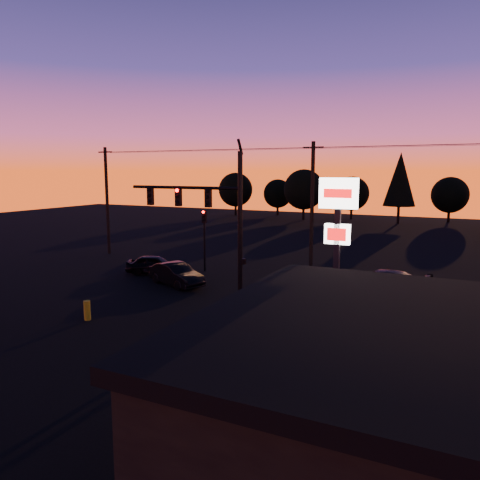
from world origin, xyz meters
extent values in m
plane|color=black|center=(0.00, 0.00, 0.00)|extent=(120.00, 120.00, 0.00)
cube|color=beige|center=(0.50, 1.00, 0.01)|extent=(0.35, 2.20, 0.01)
cube|color=beige|center=(0.50, 2.40, 0.01)|extent=(1.20, 1.20, 0.01)
cylinder|color=black|center=(1.50, 4.00, 4.00)|extent=(0.24, 0.24, 8.00)
cylinder|color=black|center=(1.50, 4.00, 8.20)|extent=(0.14, 0.52, 0.76)
cylinder|color=black|center=(-1.75, 4.00, 6.20)|extent=(6.50, 0.16, 0.16)
cube|color=black|center=(-0.30, 4.00, 5.70)|extent=(0.32, 0.22, 0.95)
sphere|color=black|center=(-0.30, 3.87, 6.05)|extent=(0.18, 0.18, 0.18)
sphere|color=black|center=(-0.30, 3.87, 5.75)|extent=(0.18, 0.18, 0.18)
sphere|color=black|center=(-0.30, 3.87, 5.45)|extent=(0.18, 0.18, 0.18)
cube|color=black|center=(-2.10, 4.00, 5.70)|extent=(0.32, 0.22, 0.95)
sphere|color=#FF0705|center=(-2.10, 3.87, 6.05)|extent=(0.18, 0.18, 0.18)
sphere|color=black|center=(-2.10, 3.87, 5.75)|extent=(0.18, 0.18, 0.18)
sphere|color=black|center=(-2.10, 3.87, 5.45)|extent=(0.18, 0.18, 0.18)
cube|color=black|center=(-3.90, 4.00, 5.70)|extent=(0.32, 0.22, 0.95)
sphere|color=black|center=(-3.90, 3.87, 6.05)|extent=(0.18, 0.18, 0.18)
sphere|color=black|center=(-3.90, 3.87, 5.75)|extent=(0.18, 0.18, 0.18)
sphere|color=black|center=(-3.90, 3.87, 5.45)|extent=(0.18, 0.18, 0.18)
cube|color=black|center=(1.68, 4.00, 2.60)|extent=(0.22, 0.18, 0.28)
cylinder|color=black|center=(-5.00, 11.50, 1.80)|extent=(0.14, 0.14, 3.60)
cube|color=black|center=(-5.00, 11.50, 3.90)|extent=(0.30, 0.20, 0.90)
sphere|color=#FF0705|center=(-5.00, 11.38, 4.22)|extent=(0.18, 0.18, 0.18)
sphere|color=black|center=(-5.00, 11.38, 3.94)|extent=(0.18, 0.18, 0.18)
sphere|color=black|center=(-5.00, 11.38, 3.66)|extent=(0.18, 0.18, 0.18)
cube|color=black|center=(7.00, 1.50, 3.20)|extent=(0.22, 0.22, 6.40)
cube|color=white|center=(7.00, 1.50, 6.20)|extent=(1.50, 0.25, 1.20)
cube|color=red|center=(7.00, 1.36, 6.20)|extent=(1.10, 0.02, 0.35)
cube|color=white|center=(7.00, 1.50, 4.60)|extent=(1.00, 0.22, 0.80)
cube|color=red|center=(7.00, 1.37, 4.60)|extent=(0.75, 0.02, 0.50)
cylinder|color=black|center=(-16.00, 14.00, 4.50)|extent=(0.26, 0.26, 9.00)
cube|color=black|center=(-16.00, 14.00, 8.60)|extent=(1.40, 0.10, 0.10)
cylinder|color=black|center=(2.00, 14.00, 4.50)|extent=(0.26, 0.26, 9.00)
cube|color=black|center=(2.00, 14.00, 8.60)|extent=(1.40, 0.10, 0.10)
cylinder|color=black|center=(-7.00, 13.40, 8.55)|extent=(18.00, 0.02, 0.02)
cylinder|color=black|center=(-7.00, 14.00, 8.60)|extent=(18.00, 0.02, 0.02)
cylinder|color=black|center=(-7.00, 14.60, 8.55)|extent=(18.00, 0.02, 0.02)
cylinder|color=black|center=(11.00, 13.40, 8.55)|extent=(18.00, 0.02, 0.02)
cylinder|color=black|center=(11.00, 14.00, 8.60)|extent=(18.00, 0.02, 0.02)
cylinder|color=black|center=(11.00, 14.60, 8.55)|extent=(18.00, 0.02, 0.02)
cube|color=black|center=(9.00, -3.48, 1.40)|extent=(2.20, 0.05, 1.60)
cube|color=black|center=(12.00, -3.48, 1.40)|extent=(2.20, 0.05, 1.60)
cylinder|color=yellow|center=(-4.45, -0.44, 0.47)|extent=(0.31, 0.31, 0.94)
cylinder|color=black|center=(-22.00, 50.00, 0.81)|extent=(0.36, 0.36, 1.62)
sphere|color=black|center=(-22.00, 50.00, 4.06)|extent=(5.36, 5.36, 5.36)
cylinder|color=black|center=(-16.00, 53.00, 0.69)|extent=(0.36, 0.36, 1.38)
sphere|color=black|center=(-16.00, 53.00, 3.44)|extent=(4.54, 4.54, 4.54)
cylinder|color=black|center=(-10.00, 48.00, 0.88)|extent=(0.36, 0.36, 1.75)
sphere|color=black|center=(-10.00, 48.00, 4.38)|extent=(5.77, 5.78, 5.78)
cylinder|color=black|center=(-4.00, 52.00, 0.75)|extent=(0.36, 0.36, 1.50)
sphere|color=black|center=(-4.00, 52.00, 3.75)|extent=(4.95, 4.95, 4.95)
cylinder|color=black|center=(3.00, 49.00, 1.19)|extent=(0.36, 0.36, 2.38)
cone|color=black|center=(3.00, 49.00, 5.94)|extent=(4.18, 4.18, 7.12)
cylinder|color=black|center=(9.00, 54.00, 0.75)|extent=(0.36, 0.36, 1.50)
sphere|color=black|center=(9.00, 54.00, 3.75)|extent=(4.95, 4.95, 4.95)
imported|color=black|center=(-7.64, 9.21, 0.66)|extent=(4.16, 2.91, 1.31)
imported|color=black|center=(-4.51, 7.18, 0.69)|extent=(4.43, 2.90, 1.38)
imported|color=black|center=(7.33, 10.23, 0.76)|extent=(5.52, 3.08, 1.51)
imported|color=black|center=(7.35, -3.13, 0.73)|extent=(2.83, 5.45, 1.47)
camera|label=1|loc=(11.63, -16.52, 7.07)|focal=35.00mm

